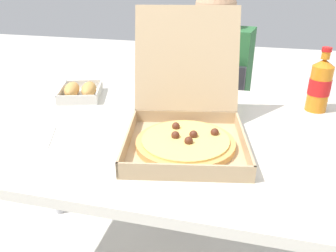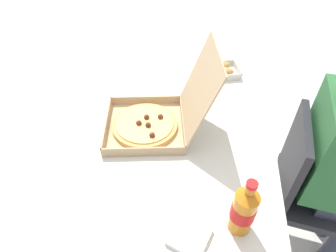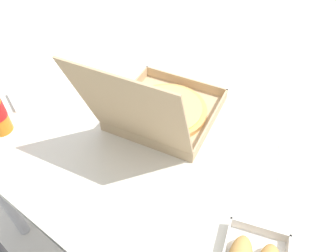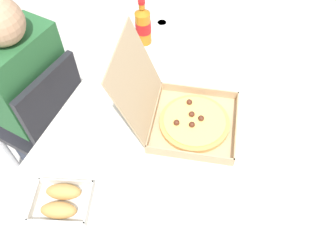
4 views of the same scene
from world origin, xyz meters
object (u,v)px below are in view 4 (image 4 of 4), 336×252
chair (45,117)px  pizza_box_open (184,115)px  diner_person (23,85)px  napkin_pile (177,39)px  bread_side_box (62,201)px  dipping_sauce_cup (162,24)px  cola_bottle (143,25)px  paper_menu (165,251)px

chair → pizza_box_open: pizza_box_open is taller
diner_person → pizza_box_open: 0.80m
diner_person → napkin_pile: bearing=-51.3°
chair → bread_side_box: (-0.46, -0.47, 0.30)m
napkin_pile → dipping_sauce_cup: size_ratio=1.96×
cola_bottle → napkin_pile: 0.18m
cola_bottle → dipping_sauce_cup: size_ratio=4.00×
diner_person → napkin_pile: 0.77m
pizza_box_open → napkin_pile: (0.47, 0.20, -0.04)m
chair → napkin_pile: bearing=-48.0°
paper_menu → napkin_pile: bearing=-4.4°
bread_side_box → cola_bottle: bearing=5.2°
diner_person → napkin_pile: size_ratio=10.46×
pizza_box_open → chair: bearing=91.2°
chair → paper_menu: size_ratio=3.95×
bread_side_box → napkin_pile: size_ratio=2.06×
pizza_box_open → bread_side_box: bearing=150.5°
bread_side_box → napkin_pile: bread_side_box is taller
dipping_sauce_cup → diner_person: bearing=139.2°
diner_person → dipping_sauce_cup: size_ratio=20.54×
bread_side_box → diner_person: bearing=48.5°
cola_bottle → paper_menu: (-0.90, -0.46, -0.09)m
chair → paper_menu: chair is taller
napkin_pile → pizza_box_open: bearing=-157.0°
cola_bottle → dipping_sauce_cup: (0.15, -0.03, -0.08)m
napkin_pile → paper_menu: bearing=-162.2°
paper_menu → dipping_sauce_cup: 1.12m
pizza_box_open → paper_menu: size_ratio=2.37×
diner_person → bread_side_box: 0.71m
diner_person → cola_bottle: diner_person is taller
bread_side_box → dipping_sauce_cup: bread_side_box is taller
chair → diner_person: bearing=82.3°
diner_person → bread_side_box: (-0.47, -0.53, 0.10)m
bread_side_box → paper_menu: (-0.02, -0.38, -0.02)m
diner_person → cola_bottle: (0.41, -0.45, 0.17)m
chair → bread_side_box: size_ratio=3.66×
chair → napkin_pile: (0.48, -0.54, 0.29)m
paper_menu → napkin_pile: (0.96, 0.31, 0.01)m
chair → dipping_sauce_cup: size_ratio=14.82×
diner_person → pizza_box_open: size_ratio=2.31×
paper_menu → napkin_pile: size_ratio=1.91×
napkin_pile → dipping_sauce_cup: 0.14m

